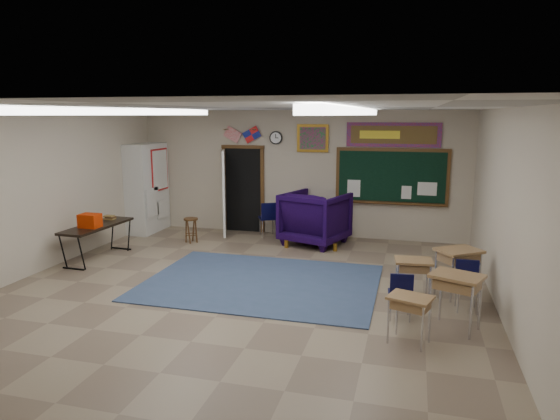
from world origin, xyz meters
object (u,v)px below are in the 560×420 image
(student_desk_front_right, at_px, (458,270))
(folding_table, at_px, (98,240))
(wingback_armchair, at_px, (315,218))
(wooden_stool, at_px, (191,230))
(student_desk_front_left, at_px, (413,278))

(student_desk_front_right, distance_m, folding_table, 6.90)
(folding_table, bearing_deg, student_desk_front_right, -0.56)
(wingback_armchair, xyz_separation_m, folding_table, (-4.02, -2.36, -0.21))
(wooden_stool, bearing_deg, student_desk_front_right, -20.04)
(wingback_armchair, bearing_deg, folding_table, 48.76)
(student_desk_front_right, bearing_deg, student_desk_front_left, 175.47)
(student_desk_front_left, height_order, wooden_stool, student_desk_front_left)
(wingback_armchair, bearing_deg, student_desk_front_left, 143.09)
(folding_table, xyz_separation_m, wooden_stool, (1.26, 1.72, -0.09))
(folding_table, bearing_deg, wingback_armchair, 32.66)
(folding_table, distance_m, wooden_stool, 2.13)
(wooden_stool, bearing_deg, wingback_armchair, 13.13)
(wingback_armchair, relative_size, student_desk_front_left, 1.92)
(student_desk_front_right, relative_size, wooden_stool, 1.43)
(folding_table, height_order, wooden_stool, folding_table)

